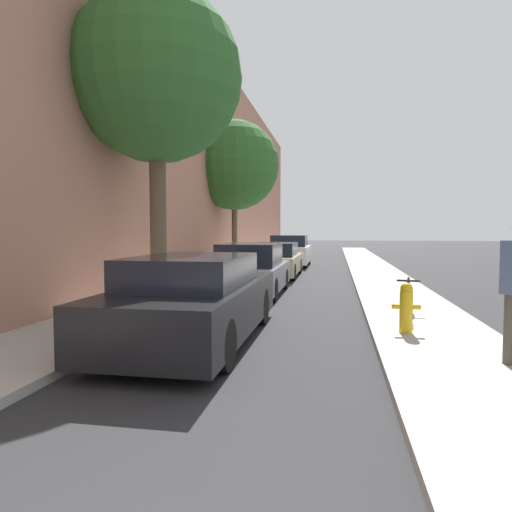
# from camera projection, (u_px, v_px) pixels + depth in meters

# --- Properties ---
(ground_plane) EXTENTS (120.00, 120.00, 0.00)m
(ground_plane) POSITION_uv_depth(u_px,v_px,m) (300.00, 277.00, 16.72)
(ground_plane) COLOR #28282B
(sidewalk_left) EXTENTS (2.00, 52.00, 0.12)m
(sidewalk_left) POSITION_uv_depth(u_px,v_px,m) (224.00, 274.00, 17.23)
(sidewalk_left) COLOR #ADA89E
(sidewalk_left) RESTS_ON ground
(sidewalk_right) EXTENTS (2.00, 52.00, 0.12)m
(sidewalk_right) POSITION_uv_depth(u_px,v_px,m) (380.00, 277.00, 16.21)
(sidewalk_right) COLOR #ADA89E
(sidewalk_right) RESTS_ON ground
(building_facade_left) EXTENTS (0.70, 52.00, 9.56)m
(building_facade_left) POSITION_uv_depth(u_px,v_px,m) (189.00, 151.00, 17.19)
(building_facade_left) COLOR tan
(building_facade_left) RESTS_ON ground
(parked_car_black) EXTENTS (1.82, 4.64, 1.37)m
(parked_car_black) POSITION_uv_depth(u_px,v_px,m) (195.00, 300.00, 7.08)
(parked_car_black) COLOR black
(parked_car_black) RESTS_ON ground
(parked_car_grey) EXTENTS (1.71, 3.96, 1.40)m
(parked_car_grey) POSITION_uv_depth(u_px,v_px,m) (251.00, 271.00, 12.26)
(parked_car_grey) COLOR black
(parked_car_grey) RESTS_ON ground
(parked_car_champagne) EXTENTS (1.69, 4.37, 1.29)m
(parked_car_champagne) POSITION_uv_depth(u_px,v_px,m) (276.00, 260.00, 16.94)
(parked_car_champagne) COLOR black
(parked_car_champagne) RESTS_ON ground
(parked_car_white) EXTENTS (1.85, 3.93, 1.51)m
(parked_car_white) POSITION_uv_depth(u_px,v_px,m) (290.00, 251.00, 22.00)
(parked_car_white) COLOR black
(parked_car_white) RESTS_ON ground
(street_tree_near) EXTENTS (3.89, 3.89, 7.07)m
(street_tree_near) POSITION_uv_depth(u_px,v_px,m) (156.00, 77.00, 10.17)
(street_tree_near) COLOR brown
(street_tree_near) RESTS_ON sidewalk_left
(street_tree_far) EXTENTS (3.94, 3.94, 6.46)m
(street_tree_far) POSITION_uv_depth(u_px,v_px,m) (234.00, 166.00, 19.81)
(street_tree_far) COLOR brown
(street_tree_far) RESTS_ON sidewalk_left
(fire_hydrant) EXTENTS (0.44, 0.20, 0.81)m
(fire_hydrant) POSITION_uv_depth(u_px,v_px,m) (406.00, 307.00, 7.17)
(fire_hydrant) COLOR gold
(fire_hydrant) RESTS_ON sidewalk_right
(bicycle) EXTENTS (0.47, 1.71, 0.71)m
(bicycle) POSITION_uv_depth(u_px,v_px,m) (407.00, 297.00, 8.53)
(bicycle) COLOR black
(bicycle) RESTS_ON sidewalk_right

